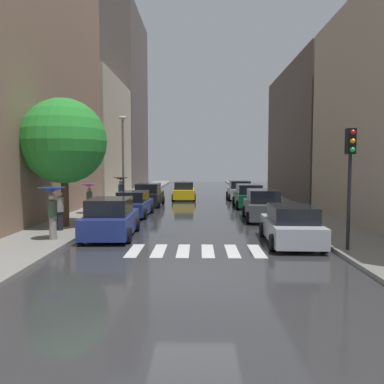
{
  "coord_description": "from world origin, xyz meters",
  "views": [
    {
      "loc": [
        0.11,
        -10.62,
        3.19
      ],
      "look_at": [
        -0.4,
        19.31,
        1.03
      ],
      "focal_mm": 36.03,
      "sensor_mm": 36.0,
      "label": 1
    }
  ],
  "objects_px": {
    "pedestrian_foreground": "(60,210)",
    "traffic_light_right_corner": "(350,162)",
    "parked_car_right_fourth": "(239,191)",
    "street_tree_left": "(64,141)",
    "taxi_midroad": "(184,191)",
    "lamp_post_left": "(123,154)",
    "parked_car_left_nearest": "(111,219)",
    "parked_car_right_third": "(248,196)",
    "parked_car_left_second": "(134,204)",
    "pedestrian_by_kerb": "(121,184)",
    "parked_car_right_nearest": "(291,226)",
    "pedestrian_far_side": "(52,201)",
    "parked_car_left_third": "(149,195)",
    "pedestrian_near_tree": "(89,191)",
    "parked_car_right_second": "(262,206)"
  },
  "relations": [
    {
      "from": "pedestrian_near_tree",
      "to": "pedestrian_by_kerb",
      "type": "relative_size",
      "value": 0.88
    },
    {
      "from": "parked_car_left_nearest",
      "to": "taxi_midroad",
      "type": "xyz_separation_m",
      "value": [
        2.52,
        17.93,
        -0.04
      ]
    },
    {
      "from": "parked_car_left_second",
      "to": "pedestrian_far_side",
      "type": "relative_size",
      "value": 2.05
    },
    {
      "from": "pedestrian_by_kerb",
      "to": "pedestrian_far_side",
      "type": "xyz_separation_m",
      "value": [
        -0.14,
        -12.93,
        -0.01
      ]
    },
    {
      "from": "parked_car_left_third",
      "to": "parked_car_right_third",
      "type": "distance_m",
      "value": 7.58
    },
    {
      "from": "parked_car_left_nearest",
      "to": "pedestrian_foreground",
      "type": "relative_size",
      "value": 2.4
    },
    {
      "from": "parked_car_right_second",
      "to": "pedestrian_foreground",
      "type": "xyz_separation_m",
      "value": [
        -10.05,
        -4.46,
        0.29
      ]
    },
    {
      "from": "parked_car_right_nearest",
      "to": "parked_car_right_third",
      "type": "distance_m",
      "value": 13.25
    },
    {
      "from": "parked_car_right_third",
      "to": "parked_car_left_nearest",
      "type": "bearing_deg",
      "value": 148.04
    },
    {
      "from": "parked_car_right_nearest",
      "to": "pedestrian_foreground",
      "type": "height_order",
      "value": "pedestrian_foreground"
    },
    {
      "from": "pedestrian_foreground",
      "to": "pedestrian_by_kerb",
      "type": "bearing_deg",
      "value": 8.02
    },
    {
      "from": "pedestrian_foreground",
      "to": "traffic_light_right_corner",
      "type": "height_order",
      "value": "traffic_light_right_corner"
    },
    {
      "from": "parked_car_left_second",
      "to": "pedestrian_foreground",
      "type": "xyz_separation_m",
      "value": [
        -2.41,
        -5.95,
        0.37
      ]
    },
    {
      "from": "traffic_light_right_corner",
      "to": "pedestrian_by_kerb",
      "type": "bearing_deg",
      "value": 127.29
    },
    {
      "from": "parked_car_right_fourth",
      "to": "pedestrian_by_kerb",
      "type": "xyz_separation_m",
      "value": [
        -9.43,
        -6.43,
        0.92
      ]
    },
    {
      "from": "parked_car_right_nearest",
      "to": "pedestrian_foreground",
      "type": "xyz_separation_m",
      "value": [
        -10.11,
        2.15,
        0.37
      ]
    },
    {
      "from": "pedestrian_foreground",
      "to": "pedestrian_by_kerb",
      "type": "xyz_separation_m",
      "value": [
        0.65,
        10.74,
        0.61
      ]
    },
    {
      "from": "pedestrian_near_tree",
      "to": "pedestrian_by_kerb",
      "type": "xyz_separation_m",
      "value": [
        1.0,
        4.66,
        0.2
      ]
    },
    {
      "from": "parked_car_left_nearest",
      "to": "street_tree_left",
      "type": "height_order",
      "value": "street_tree_left"
    },
    {
      "from": "parked_car_right_nearest",
      "to": "parked_car_right_fourth",
      "type": "xyz_separation_m",
      "value": [
        -0.03,
        19.32,
        0.07
      ]
    },
    {
      "from": "pedestrian_foreground",
      "to": "lamp_post_left",
      "type": "distance_m",
      "value": 11.7
    },
    {
      "from": "parked_car_right_nearest",
      "to": "parked_car_right_second",
      "type": "bearing_deg",
      "value": 2.43
    },
    {
      "from": "parked_car_left_second",
      "to": "pedestrian_near_tree",
      "type": "xyz_separation_m",
      "value": [
        -2.76,
        0.12,
        0.79
      ]
    },
    {
      "from": "parked_car_left_nearest",
      "to": "parked_car_right_third",
      "type": "xyz_separation_m",
      "value": [
        7.56,
        11.94,
        -0.0
      ]
    },
    {
      "from": "parked_car_right_second",
      "to": "street_tree_left",
      "type": "height_order",
      "value": "street_tree_left"
    },
    {
      "from": "parked_car_left_nearest",
      "to": "traffic_light_right_corner",
      "type": "height_order",
      "value": "traffic_light_right_corner"
    },
    {
      "from": "parked_car_right_fourth",
      "to": "street_tree_left",
      "type": "distance_m",
      "value": 19.25
    },
    {
      "from": "pedestrian_near_tree",
      "to": "traffic_light_right_corner",
      "type": "relative_size",
      "value": 0.43
    },
    {
      "from": "parked_car_left_nearest",
      "to": "parked_car_left_second",
      "type": "xyz_separation_m",
      "value": [
        -0.14,
        6.79,
        -0.07
      ]
    },
    {
      "from": "parked_car_right_second",
      "to": "pedestrian_by_kerb",
      "type": "xyz_separation_m",
      "value": [
        -9.41,
        6.28,
        0.9
      ]
    },
    {
      "from": "parked_car_right_fourth",
      "to": "parked_car_right_second",
      "type": "bearing_deg",
      "value": 179.64
    },
    {
      "from": "parked_car_right_third",
      "to": "street_tree_left",
      "type": "xyz_separation_m",
      "value": [
        -10.29,
        -9.85,
        3.51
      ]
    },
    {
      "from": "parked_car_right_third",
      "to": "pedestrian_foreground",
      "type": "relative_size",
      "value": 2.59
    },
    {
      "from": "parked_car_left_nearest",
      "to": "traffic_light_right_corner",
      "type": "distance_m",
      "value": 9.97
    },
    {
      "from": "parked_car_right_third",
      "to": "pedestrian_near_tree",
      "type": "height_order",
      "value": "pedestrian_near_tree"
    },
    {
      "from": "parked_car_right_second",
      "to": "pedestrian_far_side",
      "type": "distance_m",
      "value": 11.67
    },
    {
      "from": "pedestrian_foreground",
      "to": "pedestrian_near_tree",
      "type": "xyz_separation_m",
      "value": [
        -0.35,
        6.08,
        0.41
      ]
    },
    {
      "from": "taxi_midroad",
      "to": "lamp_post_left",
      "type": "relative_size",
      "value": 0.7
    },
    {
      "from": "taxi_midroad",
      "to": "pedestrian_foreground",
      "type": "relative_size",
      "value": 2.57
    },
    {
      "from": "parked_car_right_fourth",
      "to": "taxi_midroad",
      "type": "bearing_deg",
      "value": 90.62
    },
    {
      "from": "pedestrian_foreground",
      "to": "pedestrian_by_kerb",
      "type": "height_order",
      "value": "pedestrian_by_kerb"
    },
    {
      "from": "parked_car_left_third",
      "to": "pedestrian_by_kerb",
      "type": "height_order",
      "value": "pedestrian_by_kerb"
    },
    {
      "from": "taxi_midroad",
      "to": "pedestrian_far_side",
      "type": "relative_size",
      "value": 2.19
    },
    {
      "from": "street_tree_left",
      "to": "taxi_midroad",
      "type": "bearing_deg",
      "value": 71.68
    },
    {
      "from": "pedestrian_by_kerb",
      "to": "street_tree_left",
      "type": "height_order",
      "value": "street_tree_left"
    },
    {
      "from": "pedestrian_foreground",
      "to": "pedestrian_near_tree",
      "type": "distance_m",
      "value": 6.1
    },
    {
      "from": "taxi_midroad",
      "to": "lamp_post_left",
      "type": "height_order",
      "value": "lamp_post_left"
    },
    {
      "from": "parked_car_right_nearest",
      "to": "taxi_midroad",
      "type": "height_order",
      "value": "taxi_midroad"
    },
    {
      "from": "taxi_midroad",
      "to": "pedestrian_far_side",
      "type": "distance_m",
      "value": 19.84
    },
    {
      "from": "parked_car_left_nearest",
      "to": "pedestrian_near_tree",
      "type": "bearing_deg",
      "value": 20.83
    }
  ]
}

